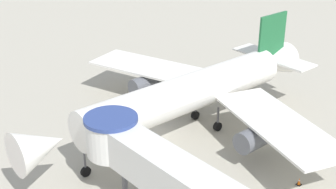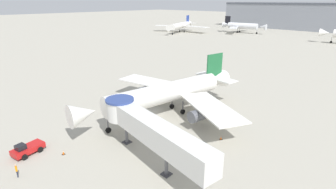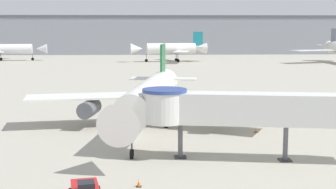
{
  "view_description": "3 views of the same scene",
  "coord_description": "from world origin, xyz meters",
  "px_view_note": "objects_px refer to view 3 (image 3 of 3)",
  "views": [
    {
      "loc": [
        26.9,
        -29.4,
        22.37
      ],
      "look_at": [
        1.06,
        0.81,
        4.19
      ],
      "focal_mm": 50.0,
      "sensor_mm": 36.0,
      "label": 1
    },
    {
      "loc": [
        32.66,
        -29.29,
        19.69
      ],
      "look_at": [
        5.64,
        -0.82,
        5.51
      ],
      "focal_mm": 28.0,
      "sensor_mm": 36.0,
      "label": 2
    },
    {
      "loc": [
        1.93,
        -50.96,
        11.85
      ],
      "look_at": [
        4.3,
        -0.44,
        4.73
      ],
      "focal_mm": 50.0,
      "sensor_mm": 36.0,
      "label": 3
    }
  ],
  "objects_px": {
    "main_airplane": "(151,96)",
    "background_jet_teal_tail": "(172,49)",
    "traffic_cone_starboard_wing": "(256,130)",
    "jet_bridge": "(239,108)",
    "background_jet_black_tail": "(5,49)",
    "traffic_cone_near_nose": "(139,183)"
  },
  "relations": [
    {
      "from": "traffic_cone_near_nose",
      "to": "background_jet_black_tail",
      "type": "relative_size",
      "value": 0.02
    },
    {
      "from": "main_airplane",
      "to": "traffic_cone_near_nose",
      "type": "xyz_separation_m",
      "value": [
        -1.12,
        -19.53,
        -3.82
      ]
    },
    {
      "from": "background_jet_teal_tail",
      "to": "background_jet_black_tail",
      "type": "xyz_separation_m",
      "value": [
        -62.25,
        7.51,
        -0.33
      ]
    },
    {
      "from": "main_airplane",
      "to": "background_jet_black_tail",
      "type": "bearing_deg",
      "value": 122.35
    },
    {
      "from": "jet_bridge",
      "to": "background_jet_teal_tail",
      "type": "bearing_deg",
      "value": 98.17
    },
    {
      "from": "traffic_cone_near_nose",
      "to": "traffic_cone_starboard_wing",
      "type": "relative_size",
      "value": 1.0
    },
    {
      "from": "traffic_cone_near_nose",
      "to": "background_jet_black_tail",
      "type": "distance_m",
      "value": 152.34
    },
    {
      "from": "traffic_cone_near_nose",
      "to": "traffic_cone_starboard_wing",
      "type": "bearing_deg",
      "value": 53.86
    },
    {
      "from": "traffic_cone_near_nose",
      "to": "background_jet_black_tail",
      "type": "xyz_separation_m",
      "value": [
        -52.06,
        143.11,
        4.1
      ]
    },
    {
      "from": "jet_bridge",
      "to": "background_jet_black_tail",
      "type": "relative_size",
      "value": 0.72
    },
    {
      "from": "background_jet_black_tail",
      "to": "background_jet_teal_tail",
      "type": "bearing_deg",
      "value": -103.28
    },
    {
      "from": "jet_bridge",
      "to": "traffic_cone_near_nose",
      "type": "relative_size",
      "value": 31.35
    },
    {
      "from": "jet_bridge",
      "to": "background_jet_teal_tail",
      "type": "height_order",
      "value": "background_jet_teal_tail"
    },
    {
      "from": "jet_bridge",
      "to": "background_jet_teal_tail",
      "type": "relative_size",
      "value": 0.72
    },
    {
      "from": "traffic_cone_starboard_wing",
      "to": "main_airplane",
      "type": "bearing_deg",
      "value": 173.54
    },
    {
      "from": "traffic_cone_starboard_wing",
      "to": "background_jet_black_tail",
      "type": "relative_size",
      "value": 0.02
    },
    {
      "from": "background_jet_black_tail",
      "to": "main_airplane",
      "type": "bearing_deg",
      "value": -163.12
    },
    {
      "from": "traffic_cone_near_nose",
      "to": "background_jet_teal_tail",
      "type": "distance_m",
      "value": 136.05
    },
    {
      "from": "main_airplane",
      "to": "traffic_cone_starboard_wing",
      "type": "height_order",
      "value": "main_airplane"
    },
    {
      "from": "main_airplane",
      "to": "background_jet_teal_tail",
      "type": "distance_m",
      "value": 116.43
    },
    {
      "from": "main_airplane",
      "to": "traffic_cone_near_nose",
      "type": "distance_m",
      "value": 19.93
    },
    {
      "from": "jet_bridge",
      "to": "traffic_cone_starboard_wing",
      "type": "xyz_separation_m",
      "value": [
        4.32,
        11.04,
        -4.43
      ]
    }
  ]
}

